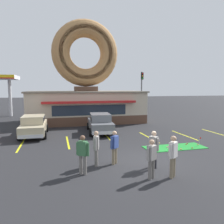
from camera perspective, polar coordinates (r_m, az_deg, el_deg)
The scene contains 29 objects.
ground_plane at distance 11.47m, azimuth 8.85°, elevation -12.64°, with size 160.00×160.00×0.00m, color #232326.
donut_shop_building at distance 24.10m, azimuth -6.86°, elevation 6.35°, with size 12.30×6.75×10.96m.
putting_mat at distance 14.35m, azimuth 16.06°, elevation -8.85°, with size 3.86×1.45×0.03m, color #1E842D.
mini_donut_near_left at distance 14.42m, azimuth 20.23°, elevation -8.79°, with size 0.13×0.13×0.04m, color brown.
mini_donut_near_right at distance 15.46m, azimuth 19.10°, elevation -7.74°, with size 0.13×0.13×0.04m, color brown.
mini_donut_mid_left at distance 13.96m, azimuth 17.57°, elevation -9.18°, with size 0.13×0.13×0.04m, color #D17F47.
mini_donut_mid_centre at distance 14.19m, azimuth 14.32°, elevation -8.83°, with size 0.13×0.13×0.04m, color #D8667F.
mini_donut_mid_right at distance 14.66m, azimuth 15.52°, elevation -8.37°, with size 0.13×0.13×0.04m, color #D8667F.
mini_donut_far_left at distance 14.06m, azimuth 16.23°, elevation -9.04°, with size 0.13×0.13×0.04m, color #A5724C.
mini_donut_far_centre at distance 15.36m, azimuth 21.51°, elevation -7.92°, with size 0.13×0.13×0.04m, color #D17F47.
mini_donut_far_right at distance 15.17m, azimuth 18.83°, elevation -7.99°, with size 0.13×0.13×0.04m, color #D17F47.
golf_ball at distance 13.90m, azimuth 14.34°, elevation -9.14°, with size 0.04×0.04×0.04m, color white.
putting_flag_pin at distance 15.09m, azimuth 21.98°, elevation -6.67°, with size 0.13×0.01×0.55m.
car_champagne at distance 17.91m, azimuth -19.77°, elevation -3.17°, with size 2.00×4.57×1.60m.
car_grey at distance 18.16m, azimuth -3.15°, elevation -2.68°, with size 2.22×4.67×1.60m.
pedestrian_blue_sweater_man at distance 10.49m, azimuth -4.14°, elevation -9.00°, with size 0.34×0.58×1.69m.
pedestrian_hooded_kid at distance 10.40m, azimuth 10.83°, elevation -9.07°, with size 0.37×0.55×1.74m.
pedestrian_leather_jacket_man at distance 9.55m, azimuth -7.66°, elevation -10.51°, with size 0.52×0.40×1.72m.
pedestrian_clipboard_woman at distance 9.18m, azimuth 10.30°, elevation -11.56°, with size 0.52×0.41×1.64m.
pedestrian_beanie_man at distance 9.49m, azimuth 15.66°, elevation -10.60°, with size 0.50×0.42×1.76m.
pedestrian_crossing_woman at distance 10.73m, azimuth 0.67°, elevation -8.82°, with size 0.47×0.43×1.64m.
trash_bin at distance 23.35m, azimuth 8.10°, elevation -1.64°, with size 0.57×0.57×0.97m.
traffic_light_pole at distance 29.18m, azimuth 7.77°, elevation 6.27°, with size 0.28×0.47×5.80m.
parking_stripe_far_left at distance 15.58m, azimuth -22.67°, elevation -7.94°, with size 0.12×3.60×0.01m, color yellow.
parking_stripe_left at distance 15.42m, azimuth -11.48°, elevation -7.72°, with size 0.12×3.60×0.01m, color yellow.
parking_stripe_mid_left at distance 15.84m, azimuth -0.49°, elevation -7.21°, with size 0.12×3.60×0.01m, color yellow.
parking_stripe_centre at distance 16.79m, azimuth 9.57°, elevation -6.52°, with size 0.12×3.60×0.01m, color yellow.
parking_stripe_mid_right at distance 18.19m, azimuth 18.29°, elevation -5.76°, with size 0.12×3.60×0.01m, color yellow.
parking_stripe_right at distance 19.95m, azimuth 25.60°, elevation -5.01°, with size 0.12×3.60×0.01m, color yellow.
Camera 1 is at (-4.31, -9.95, 3.71)m, focal length 35.00 mm.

